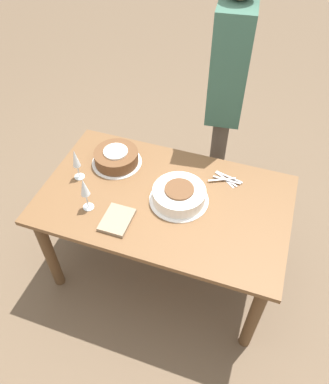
% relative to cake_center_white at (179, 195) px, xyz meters
% --- Properties ---
extents(ground_plane, '(12.00, 12.00, 0.00)m').
position_rel_cake_center_white_xyz_m(ground_plane, '(0.08, 0.01, -0.76)').
color(ground_plane, brown).
extents(dining_table, '(1.44, 0.87, 0.72)m').
position_rel_cake_center_white_xyz_m(dining_table, '(0.08, 0.01, -0.15)').
color(dining_table, brown).
rests_on(dining_table, ground_plane).
extents(cake_center_white, '(0.34, 0.34, 0.10)m').
position_rel_cake_center_white_xyz_m(cake_center_white, '(0.00, 0.00, 0.00)').
color(cake_center_white, white).
rests_on(cake_center_white, dining_table).
extents(cake_front_chocolate, '(0.32, 0.32, 0.10)m').
position_rel_cake_center_white_xyz_m(cake_front_chocolate, '(0.47, -0.18, 0.00)').
color(cake_front_chocolate, white).
rests_on(cake_front_chocolate, dining_table).
extents(wine_glass_near, '(0.06, 0.06, 0.22)m').
position_rel_cake_center_white_xyz_m(wine_glass_near, '(0.47, 0.22, 0.11)').
color(wine_glass_near, silver).
rests_on(wine_glass_near, dining_table).
extents(wine_glass_far, '(0.06, 0.06, 0.21)m').
position_rel_cake_center_white_xyz_m(wine_glass_far, '(0.63, 0.02, 0.10)').
color(wine_glass_far, silver).
rests_on(wine_glass_far, dining_table).
extents(fork_pile, '(0.20, 0.12, 0.01)m').
position_rel_cake_center_white_xyz_m(fork_pile, '(-0.22, -0.25, -0.04)').
color(fork_pile, silver).
rests_on(fork_pile, dining_table).
extents(napkin_stack, '(0.15, 0.20, 0.02)m').
position_rel_cake_center_white_xyz_m(napkin_stack, '(0.27, 0.26, -0.03)').
color(napkin_stack, gray).
rests_on(napkin_stack, dining_table).
extents(person_cutting, '(0.27, 0.42, 1.75)m').
position_rel_cake_center_white_xyz_m(person_cutting, '(-0.08, -0.77, 0.30)').
color(person_cutting, '#4C4238').
rests_on(person_cutting, ground_plane).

